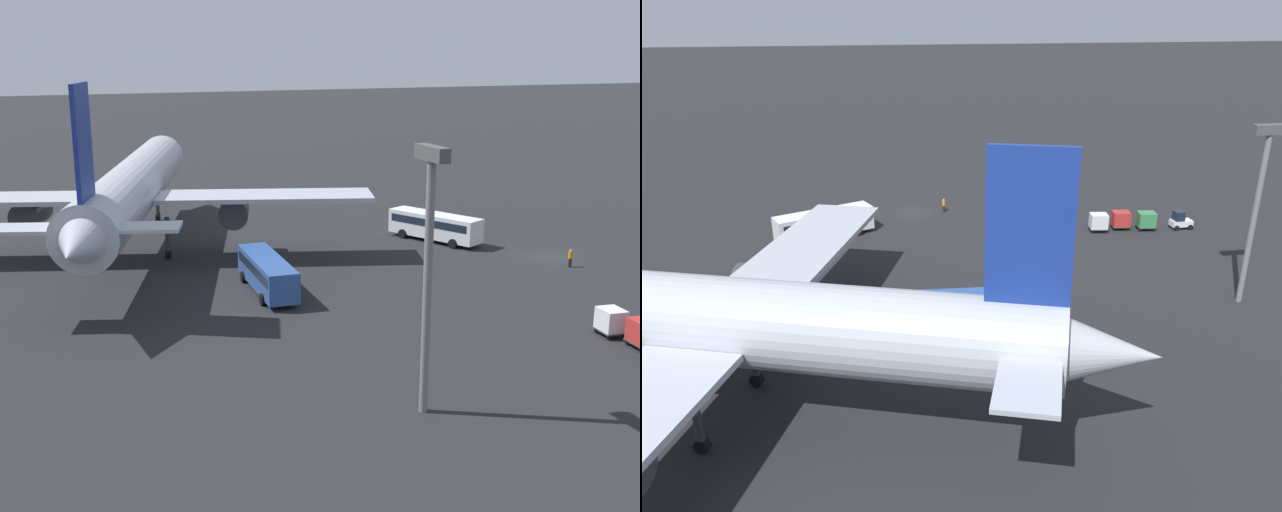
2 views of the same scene
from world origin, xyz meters
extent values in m
plane|color=#232326|center=(0.00, 0.00, 0.00)|extent=(600.00, 600.00, 0.00)
cylinder|color=#B2B7C1|center=(16.76, 38.14, 6.89)|extent=(45.13, 19.07, 5.30)
cone|color=#B2B7C1|center=(39.77, 30.72, 6.89)|extent=(7.09, 6.58, 5.03)
cone|color=#B2B7C1|center=(-6.50, 45.64, 6.89)|extent=(8.02, 6.65, 4.77)
cube|color=#B2B7C1|center=(10.55, 26.31, 6.22)|extent=(12.11, 21.83, 0.44)
cube|color=navy|center=(-2.82, 44.45, 13.77)|extent=(4.46, 1.75, 8.48)
cube|color=#B2B7C1|center=(-3.25, 44.59, 7.42)|extent=(7.27, 14.09, 0.28)
cylinder|color=#38383D|center=(18.96, 47.94, 4.55)|extent=(6.11, 4.46, 2.91)
cylinder|color=#38383D|center=(12.82, 28.89, 4.55)|extent=(6.11, 4.46, 2.91)
cylinder|color=#38383D|center=(31.99, 33.23, 2.12)|extent=(0.50, 0.50, 4.24)
cylinder|color=black|center=(31.99, 33.23, 0.45)|extent=(1.01, 0.75, 0.90)
cylinder|color=#38383D|center=(15.64, 42.12, 2.12)|extent=(0.50, 0.50, 4.24)
cylinder|color=black|center=(15.64, 42.12, 0.45)|extent=(1.01, 0.75, 0.90)
cylinder|color=#38383D|center=(13.53, 35.56, 2.12)|extent=(0.50, 0.50, 4.24)
cylinder|color=black|center=(13.53, 35.56, 0.45)|extent=(1.01, 0.75, 0.90)
cube|color=white|center=(10.39, 7.20, 1.73)|extent=(10.85, 6.88, 2.56)
cube|color=#192333|center=(10.39, 7.20, 2.18)|extent=(10.09, 6.56, 0.82)
cylinder|color=black|center=(12.83, 9.84, 0.50)|extent=(1.03, 0.69, 1.00)
cylinder|color=black|center=(13.98, 7.33, 0.50)|extent=(1.03, 0.69, 1.00)
cylinder|color=black|center=(6.79, 7.06, 0.50)|extent=(1.03, 0.69, 1.00)
cylinder|color=black|center=(7.94, 4.55, 0.50)|extent=(1.03, 0.69, 1.00)
cube|color=#2D5199|center=(-0.62, 29.80, 1.73)|extent=(11.31, 3.19, 2.56)
cube|color=#192333|center=(-0.62, 29.80, 2.18)|extent=(10.42, 3.18, 0.82)
cylinder|color=black|center=(2.92, 30.96, 0.50)|extent=(1.01, 0.35, 1.00)
cylinder|color=black|center=(2.77, 28.26, 0.50)|extent=(1.01, 0.35, 1.00)
cylinder|color=black|center=(-4.01, 31.34, 0.50)|extent=(1.01, 0.35, 1.00)
cylinder|color=black|center=(-4.15, 28.63, 0.50)|extent=(1.01, 0.35, 1.00)
cylinder|color=#1E1E2D|center=(-3.67, 0.32, 0.42)|extent=(0.32, 0.32, 0.85)
cylinder|color=orange|center=(-3.67, 0.32, 1.18)|extent=(0.38, 0.38, 0.65)
sphere|color=tan|center=(-3.67, 0.32, 1.62)|extent=(0.24, 0.24, 0.24)
cylinder|color=black|center=(-22.13, 9.92, 0.18)|extent=(0.37, 0.16, 0.36)
cube|color=#38383D|center=(-20.16, 9.77, 0.41)|extent=(2.18, 1.91, 0.10)
cube|color=silver|center=(-20.16, 9.77, 1.26)|extent=(2.08, 1.82, 1.60)
cylinder|color=black|center=(-19.33, 10.32, 0.18)|extent=(0.37, 0.16, 0.36)
cylinder|color=black|center=(-19.49, 9.05, 0.18)|extent=(0.37, 0.16, 0.36)
cylinder|color=black|center=(-20.84, 10.50, 0.18)|extent=(0.37, 0.16, 0.36)
cylinder|color=black|center=(-21.00, 9.23, 0.18)|extent=(0.37, 0.16, 0.36)
cylinder|color=slate|center=(-26.22, 28.55, 7.32)|extent=(0.50, 0.50, 14.63)
cube|color=#4C4C4C|center=(-26.22, 28.55, 15.03)|extent=(2.80, 0.70, 0.80)
camera|label=1|loc=(-63.82, 49.81, 20.64)|focal=45.00mm
camera|label=2|loc=(5.01, 73.32, 24.56)|focal=35.00mm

